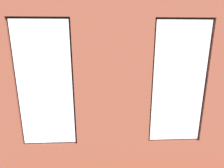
{
  "coord_description": "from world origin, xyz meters",
  "views": [
    {
      "loc": [
        0.15,
        5.45,
        2.44
      ],
      "look_at": [
        -0.09,
        0.4,
        1.15
      ],
      "focal_mm": 28.0,
      "sensor_mm": 36.0,
      "label": 1
    }
  ],
  "objects_px": {
    "coffee_table": "(117,99)",
    "potted_plant_near_tv": "(24,105)",
    "cup_ceramic": "(112,95)",
    "potted_plant_by_left_couch": "(160,97)",
    "potted_plant_mid_room_small": "(138,96)",
    "remote_gray": "(105,98)",
    "potted_plant_beside_window_right": "(7,130)",
    "couch_left": "(187,110)",
    "potted_plant_corner_near_left": "(165,82)",
    "couch_by_window": "(91,137)",
    "media_console": "(22,112)",
    "table_plant_small": "(120,95)",
    "tv_flatscreen": "(20,92)",
    "potted_plant_foreground_right": "(50,86)",
    "potted_plant_between_couches": "(149,126)"
  },
  "relations": [
    {
      "from": "couch_by_window",
      "to": "media_console",
      "type": "xyz_separation_m",
      "value": [
        2.3,
        -1.75,
        -0.1
      ]
    },
    {
      "from": "potted_plant_mid_room_small",
      "to": "couch_left",
      "type": "bearing_deg",
      "value": 135.46
    },
    {
      "from": "media_console",
      "to": "tv_flatscreen",
      "type": "height_order",
      "value": "tv_flatscreen"
    },
    {
      "from": "couch_by_window",
      "to": "coffee_table",
      "type": "relative_size",
      "value": 1.23
    },
    {
      "from": "couch_left",
      "to": "tv_flatscreen",
      "type": "xyz_separation_m",
      "value": [
        5.16,
        -0.36,
        0.54
      ]
    },
    {
      "from": "potted_plant_by_left_couch",
      "to": "coffee_table",
      "type": "bearing_deg",
      "value": 13.28
    },
    {
      "from": "potted_plant_between_couches",
      "to": "potted_plant_foreground_right",
      "type": "bearing_deg",
      "value": -48.77
    },
    {
      "from": "table_plant_small",
      "to": "tv_flatscreen",
      "type": "xyz_separation_m",
      "value": [
        3.16,
        0.53,
        0.31
      ]
    },
    {
      "from": "cup_ceramic",
      "to": "potted_plant_mid_room_small",
      "type": "xyz_separation_m",
      "value": [
        -1.0,
        -0.18,
        -0.11
      ]
    },
    {
      "from": "couch_left",
      "to": "media_console",
      "type": "height_order",
      "value": "couch_left"
    },
    {
      "from": "potted_plant_beside_window_right",
      "to": "potted_plant_corner_near_left",
      "type": "bearing_deg",
      "value": -140.02
    },
    {
      "from": "couch_left",
      "to": "coffee_table",
      "type": "xyz_separation_m",
      "value": [
        2.11,
        -1.0,
        0.07
      ]
    },
    {
      "from": "potted_plant_mid_room_small",
      "to": "potted_plant_near_tv",
      "type": "bearing_deg",
      "value": 29.34
    },
    {
      "from": "table_plant_small",
      "to": "potted_plant_mid_room_small",
      "type": "height_order",
      "value": "table_plant_small"
    },
    {
      "from": "cup_ceramic",
      "to": "potted_plant_by_left_couch",
      "type": "height_order",
      "value": "cup_ceramic"
    },
    {
      "from": "potted_plant_mid_room_small",
      "to": "potted_plant_by_left_couch",
      "type": "relative_size",
      "value": 1.4
    },
    {
      "from": "cup_ceramic",
      "to": "couch_by_window",
      "type": "bearing_deg",
      "value": 76.93
    },
    {
      "from": "coffee_table",
      "to": "potted_plant_near_tv",
      "type": "bearing_deg",
      "value": 32.64
    },
    {
      "from": "couch_by_window",
      "to": "couch_left",
      "type": "xyz_separation_m",
      "value": [
        -2.86,
        -1.39,
        -0.0
      ]
    },
    {
      "from": "tv_flatscreen",
      "to": "potted_plant_by_left_couch",
      "type": "bearing_deg",
      "value": -167.71
    },
    {
      "from": "coffee_table",
      "to": "potted_plant_by_left_couch",
      "type": "xyz_separation_m",
      "value": [
        -1.71,
        -0.4,
        -0.11
      ]
    },
    {
      "from": "couch_left",
      "to": "potted_plant_beside_window_right",
      "type": "height_order",
      "value": "potted_plant_beside_window_right"
    },
    {
      "from": "remote_gray",
      "to": "table_plant_small",
      "type": "bearing_deg",
      "value": 173.79
    },
    {
      "from": "potted_plant_mid_room_small",
      "to": "remote_gray",
      "type": "bearing_deg",
      "value": 16.61
    },
    {
      "from": "couch_by_window",
      "to": "media_console",
      "type": "bearing_deg",
      "value": -37.21
    },
    {
      "from": "coffee_table",
      "to": "potted_plant_mid_room_small",
      "type": "bearing_deg",
      "value": -162.05
    },
    {
      "from": "potted_plant_near_tv",
      "to": "potted_plant_mid_room_small",
      "type": "height_order",
      "value": "potted_plant_near_tv"
    },
    {
      "from": "media_console",
      "to": "potted_plant_beside_window_right",
      "type": "xyz_separation_m",
      "value": [
        -0.56,
        1.85,
        0.36
      ]
    },
    {
      "from": "couch_by_window",
      "to": "potted_plant_mid_room_small",
      "type": "distance_m",
      "value": 3.09
    },
    {
      "from": "coffee_table",
      "to": "potted_plant_mid_room_small",
      "type": "height_order",
      "value": "potted_plant_mid_room_small"
    },
    {
      "from": "potted_plant_corner_near_left",
      "to": "potted_plant_mid_room_small",
      "type": "relative_size",
      "value": 2.04
    },
    {
      "from": "couch_left",
      "to": "cup_ceramic",
      "type": "relative_size",
      "value": 20.63
    },
    {
      "from": "coffee_table",
      "to": "potted_plant_mid_room_small",
      "type": "xyz_separation_m",
      "value": [
        -0.83,
        -0.27,
        -0.01
      ]
    },
    {
      "from": "cup_ceramic",
      "to": "table_plant_small",
      "type": "xyz_separation_m",
      "value": [
        -0.28,
        0.19,
        0.05
      ]
    },
    {
      "from": "couch_by_window",
      "to": "media_console",
      "type": "relative_size",
      "value": 1.7
    },
    {
      "from": "tv_flatscreen",
      "to": "coffee_table",
      "type": "bearing_deg",
      "value": -168.27
    },
    {
      "from": "remote_gray",
      "to": "potted_plant_beside_window_right",
      "type": "relative_size",
      "value": 0.12
    },
    {
      "from": "couch_left",
      "to": "remote_gray",
      "type": "relative_size",
      "value": 11.2
    },
    {
      "from": "cup_ceramic",
      "to": "tv_flatscreen",
      "type": "relative_size",
      "value": 0.08
    },
    {
      "from": "cup_ceramic",
      "to": "table_plant_small",
      "type": "bearing_deg",
      "value": 145.71
    },
    {
      "from": "tv_flatscreen",
      "to": "potted_plant_corner_near_left",
      "type": "relative_size",
      "value": 1.0
    },
    {
      "from": "potted_plant_by_left_couch",
      "to": "couch_by_window",
      "type": "bearing_deg",
      "value": 48.56
    },
    {
      "from": "potted_plant_corner_near_left",
      "to": "potted_plant_near_tv",
      "type": "height_order",
      "value": "potted_plant_near_tv"
    },
    {
      "from": "potted_plant_corner_near_left",
      "to": "potted_plant_near_tv",
      "type": "xyz_separation_m",
      "value": [
        4.77,
        3.11,
        0.19
      ]
    },
    {
      "from": "potted_plant_near_tv",
      "to": "couch_left",
      "type": "bearing_deg",
      "value": -172.49
    },
    {
      "from": "table_plant_small",
      "to": "potted_plant_mid_room_small",
      "type": "bearing_deg",
      "value": -152.63
    },
    {
      "from": "media_console",
      "to": "potted_plant_foreground_right",
      "type": "bearing_deg",
      "value": -98.16
    },
    {
      "from": "table_plant_small",
      "to": "potted_plant_corner_near_left",
      "type": "xyz_separation_m",
      "value": [
        -2.16,
        -1.61,
        0.07
      ]
    },
    {
      "from": "cup_ceramic",
      "to": "potted_plant_corner_near_left",
      "type": "xyz_separation_m",
      "value": [
        -2.44,
        -1.42,
        0.12
      ]
    },
    {
      "from": "media_console",
      "to": "potted_plant_mid_room_small",
      "type": "bearing_deg",
      "value": -166.88
    }
  ]
}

